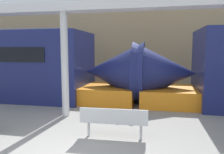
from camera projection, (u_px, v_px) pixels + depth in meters
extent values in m
cube|color=tan|center=(128.00, 47.00, 14.25)|extent=(56.00, 0.20, 5.00)
cone|color=navy|center=(164.00, 73.00, 9.19)|extent=(2.61, 2.63, 2.63)
cube|color=orange|center=(169.00, 96.00, 9.26)|extent=(2.35, 2.46, 0.70)
cone|color=navy|center=(114.00, 72.00, 9.62)|extent=(2.61, 2.63, 2.63)
cube|color=orange|center=(109.00, 93.00, 9.78)|extent=(2.35, 2.46, 0.70)
cube|color=silver|center=(114.00, 121.00, 5.61)|extent=(1.73, 0.51, 0.04)
cube|color=silver|center=(113.00, 116.00, 5.39)|extent=(1.71, 0.11, 0.35)
cylinder|color=silver|center=(89.00, 128.00, 5.75)|extent=(0.07, 0.07, 0.43)
cylinder|color=silver|center=(141.00, 131.00, 5.53)|extent=(0.07, 0.07, 0.43)
cylinder|color=silver|center=(65.00, 65.00, 7.38)|extent=(0.24, 0.24, 3.50)
cube|color=silver|center=(63.00, 8.00, 7.15)|extent=(28.00, 0.60, 0.28)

